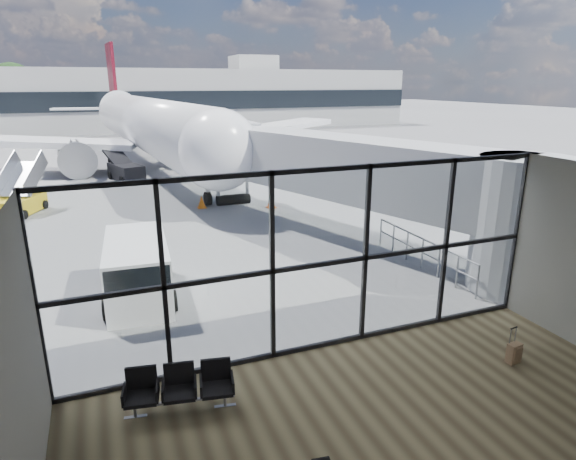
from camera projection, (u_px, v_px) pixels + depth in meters
ground at (148, 149)px, 47.51m from camera, size 220.00×220.00×0.00m
lounge_shell at (464, 348)px, 6.88m from camera, size 12.02×8.01×4.51m
glass_curtain_wall at (320, 262)px, 11.26m from camera, size 12.10×0.12×4.50m
jet_bridge at (357, 175)px, 19.12m from camera, size 8.00×16.50×4.33m
apron_railing at (422, 249)px, 16.78m from camera, size 0.06×5.46×1.11m
far_terminal at (124, 98)px, 65.61m from camera, size 80.00×12.20×11.00m
tree_5 at (13, 85)px, 69.01m from camera, size 6.27×6.27×9.03m
seating_row at (180, 385)px, 9.54m from camera, size 2.14×0.95×0.95m
suitcase at (514, 353)px, 11.17m from camera, size 0.35×0.27×0.88m
airliner at (147, 124)px, 37.80m from camera, size 34.32×39.85×10.27m
service_van at (138, 270)px, 14.42m from camera, size 2.20×4.18×1.77m
belt_loader at (126, 171)px, 32.13m from camera, size 2.53×4.24×1.85m
mobile_stairs at (19, 202)px, 23.97m from camera, size 2.66×3.63×2.33m
traffic_cone_b at (271, 202)px, 25.12m from camera, size 0.47×0.47×0.67m
traffic_cone_c at (202, 202)px, 25.05m from camera, size 0.45×0.45×0.64m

